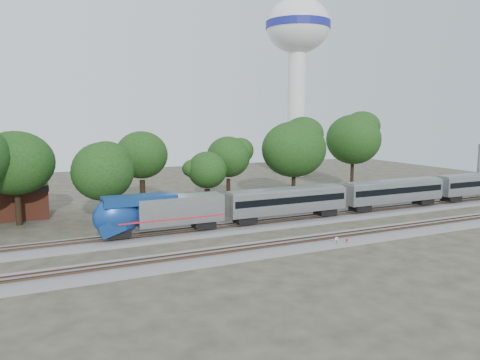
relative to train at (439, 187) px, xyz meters
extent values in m
plane|color=#383328|center=(-34.11, -6.00, -3.14)|extent=(160.00, 160.00, 0.00)
cube|color=slate|center=(-34.11, 0.00, -2.94)|extent=(160.00, 5.00, 0.40)
cube|color=brown|center=(-34.11, -0.72, -2.48)|extent=(160.00, 0.08, 0.15)
cube|color=brown|center=(-34.11, 0.72, -2.48)|extent=(160.00, 0.08, 0.15)
cube|color=slate|center=(-34.11, -10.00, -2.94)|extent=(160.00, 5.00, 0.40)
cube|color=brown|center=(-34.11, -10.72, -2.48)|extent=(160.00, 0.08, 0.15)
cube|color=brown|center=(-34.11, -9.28, -2.48)|extent=(160.00, 0.08, 0.15)
cube|color=#BABEC2|center=(-42.30, 0.00, 0.07)|extent=(10.31, 2.92, 3.21)
ellipsoid|color=navy|center=(-49.69, 0.00, -0.17)|extent=(5.25, 3.03, 4.47)
cube|color=navy|center=(-47.07, 0.00, 1.58)|extent=(8.27, 2.86, 0.97)
cube|color=black|center=(-49.21, 0.00, 0.80)|extent=(0.43, 2.24, 1.27)
cube|color=#B51B2D|center=(-43.47, 0.00, -0.76)|extent=(12.64, 2.96, 0.18)
cube|color=black|center=(-49.55, 0.00, -1.97)|extent=(2.53, 2.14, 0.88)
cube|color=black|center=(-39.33, 0.00, -1.97)|extent=(2.53, 2.14, 0.88)
cube|color=#BABEC2|center=(-27.59, 0.00, -0.08)|extent=(16.92, 2.92, 2.92)
cube|color=black|center=(-27.59, 0.00, 0.22)|extent=(16.34, 2.97, 0.88)
cube|color=gray|center=(-27.59, 0.00, 1.43)|extent=(16.54, 2.33, 0.34)
cube|color=black|center=(-33.72, 0.00, -1.97)|extent=(2.53, 2.14, 0.88)
cube|color=black|center=(-21.46, 0.00, -1.97)|extent=(2.53, 2.14, 0.88)
cube|color=#BABEC2|center=(-9.28, 0.00, -0.08)|extent=(16.92, 2.92, 2.92)
cube|color=black|center=(-9.28, 0.00, 0.22)|extent=(16.34, 2.97, 0.88)
cube|color=gray|center=(-9.28, 0.00, 1.43)|extent=(16.54, 2.33, 0.34)
cube|color=black|center=(-15.41, 0.00, -1.97)|extent=(2.53, 2.14, 0.88)
cube|color=black|center=(-3.15, 0.00, -1.97)|extent=(2.53, 2.14, 0.88)
cube|color=#BABEC2|center=(9.03, 0.00, -0.08)|extent=(16.92, 2.92, 2.92)
cube|color=black|center=(9.03, 0.00, 0.22)|extent=(16.34, 2.97, 0.88)
cube|color=gray|center=(9.03, 0.00, 1.43)|extent=(16.54, 2.33, 0.34)
cube|color=black|center=(2.90, 0.00, -1.97)|extent=(2.53, 2.14, 0.88)
cylinder|color=#512D19|center=(-27.41, -12.38, -2.74)|extent=(0.05, 0.05, 0.80)
cylinder|color=red|center=(-27.41, -12.38, -2.38)|extent=(0.28, 0.10, 0.29)
cylinder|color=#512D19|center=(-28.54, -12.07, -2.63)|extent=(0.07, 0.07, 1.03)
cylinder|color=silver|center=(-28.54, -12.07, -2.17)|extent=(0.37, 0.08, 0.37)
cube|color=#512D19|center=(-28.37, -11.70, -2.99)|extent=(0.57, 0.46, 0.30)
cylinder|color=silver|center=(-0.22, 41.62, 11.39)|extent=(4.15, 4.15, 29.05)
cone|color=silver|center=(-0.22, 41.62, -1.06)|extent=(6.64, 6.64, 4.15)
ellipsoid|color=silver|center=(-0.22, 41.62, 31.36)|extent=(14.53, 14.53, 12.35)
cylinder|color=navy|center=(-0.22, 41.62, 31.36)|extent=(14.69, 14.69, 1.66)
cube|color=gray|center=(13.56, 3.61, 1.50)|extent=(0.36, 0.36, 9.28)
cube|color=brown|center=(-60.60, 19.67, -1.21)|extent=(9.70, 6.85, 3.85)
cube|color=black|center=(-60.60, 19.67, 1.14)|extent=(9.91, 7.05, 0.87)
cylinder|color=black|center=(-59.64, 14.23, -0.94)|extent=(0.70, 0.70, 4.39)
ellipsoid|color=black|center=(-59.64, 14.23, 5.02)|extent=(8.28, 8.28, 7.04)
cylinder|color=black|center=(-49.48, 9.85, -1.25)|extent=(0.70, 0.70, 3.77)
ellipsoid|color=black|center=(-49.48, 9.85, 3.87)|extent=(7.11, 7.11, 6.05)
cylinder|color=black|center=(-42.47, 17.67, -0.90)|extent=(0.70, 0.70, 4.48)
ellipsoid|color=black|center=(-42.47, 17.67, 5.18)|extent=(8.45, 8.45, 7.18)
cylinder|color=black|center=(-34.24, 11.76, -1.46)|extent=(0.70, 0.70, 3.36)
ellipsoid|color=black|center=(-34.24, 11.76, 3.11)|extent=(6.34, 6.34, 5.39)
cylinder|color=black|center=(-29.01, 15.87, -1.08)|extent=(0.70, 0.70, 4.13)
ellipsoid|color=black|center=(-29.01, 15.87, 4.52)|extent=(7.78, 7.78, 6.61)
cylinder|color=black|center=(-17.60, 14.50, -0.82)|extent=(0.70, 0.70, 4.64)
ellipsoid|color=black|center=(-17.60, 14.50, 5.48)|extent=(8.75, 8.75, 7.44)
cylinder|color=black|center=(-1.19, 19.64, -0.53)|extent=(0.70, 0.70, 5.22)
ellipsoid|color=black|center=(-1.19, 19.64, 6.55)|extent=(9.84, 9.84, 8.36)
camera|label=1|loc=(-59.03, -52.11, 11.03)|focal=35.00mm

